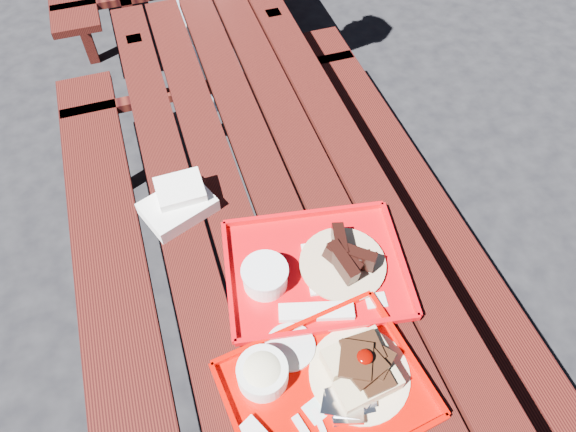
{
  "coord_description": "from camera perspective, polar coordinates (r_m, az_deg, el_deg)",
  "views": [
    {
      "loc": [
        -0.28,
        -0.98,
        2.01
      ],
      "look_at": [
        0.0,
        -0.15,
        0.82
      ],
      "focal_mm": 32.0,
      "sensor_mm": 36.0,
      "label": 1
    }
  ],
  "objects": [
    {
      "name": "near_tray",
      "position": [
        1.29,
        3.78,
        -17.65
      ],
      "size": [
        0.51,
        0.42,
        0.15
      ],
      "color": "#CA0600",
      "rests_on": "picnic_table_near"
    },
    {
      "name": "white_cloth",
      "position": [
        1.59,
        -12.05,
        1.53
      ],
      "size": [
        0.24,
        0.21,
        0.08
      ],
      "color": "white",
      "rests_on": "picnic_table_near"
    },
    {
      "name": "ground",
      "position": [
        2.25,
        -1.21,
        -9.55
      ],
      "size": [
        60.0,
        60.0,
        0.0
      ],
      "primitive_type": "plane",
      "color": "black",
      "rests_on": "ground"
    },
    {
      "name": "picnic_table_near",
      "position": [
        1.77,
        -1.52,
        -1.3
      ],
      "size": [
        1.41,
        2.4,
        0.75
      ],
      "color": "#3F120C",
      "rests_on": "ground"
    },
    {
      "name": "far_tray",
      "position": [
        1.43,
        2.81,
        -5.99
      ],
      "size": [
        0.55,
        0.46,
        0.08
      ],
      "color": "red",
      "rests_on": "picnic_table_near"
    }
  ]
}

